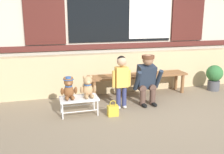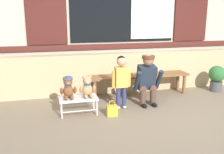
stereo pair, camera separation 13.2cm
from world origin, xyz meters
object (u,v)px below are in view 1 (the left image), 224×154
object	(u,v)px
small_display_bench	(79,99)
child_standing	(122,76)
wooden_bench_long	(138,77)
teddy_bear_with_hat	(69,88)
potted_plant	(214,76)
adult_crouching	(147,79)
handbag_on_ground	(113,110)
teddy_bear_plain	(88,87)

from	to	relation	value
small_display_bench	child_standing	bearing A→B (deg)	6.54
small_display_bench	child_standing	xyz separation A→B (m)	(0.78, 0.09, 0.33)
wooden_bench_long	teddy_bear_with_hat	world-z (taller)	teddy_bear_with_hat
wooden_bench_long	potted_plant	size ratio (longest dim) A/B	3.68
adult_crouching	handbag_on_ground	world-z (taller)	adult_crouching
teddy_bear_plain	handbag_on_ground	world-z (taller)	teddy_bear_plain
teddy_bear_with_hat	teddy_bear_plain	bearing A→B (deg)	-0.13
wooden_bench_long	handbag_on_ground	distance (m)	1.32
wooden_bench_long	child_standing	xyz separation A→B (m)	(-0.59, -0.67, 0.22)
teddy_bear_plain	child_standing	world-z (taller)	child_standing
teddy_bear_plain	adult_crouching	distance (m)	1.17
teddy_bear_plain	potted_plant	bearing A→B (deg)	11.49
potted_plant	wooden_bench_long	bearing A→B (deg)	174.89
potted_plant	child_standing	bearing A→B (deg)	-167.62
small_display_bench	teddy_bear_with_hat	world-z (taller)	teddy_bear_with_hat
teddy_bear_plain	teddy_bear_with_hat	bearing A→B (deg)	179.87
small_display_bench	teddy_bear_with_hat	size ratio (longest dim) A/B	1.76
wooden_bench_long	potted_plant	distance (m)	1.76
adult_crouching	wooden_bench_long	bearing A→B (deg)	84.51
wooden_bench_long	child_standing	world-z (taller)	child_standing
wooden_bench_long	adult_crouching	world-z (taller)	adult_crouching
handbag_on_ground	child_standing	bearing A→B (deg)	51.56
adult_crouching	teddy_bear_with_hat	bearing A→B (deg)	-172.77
wooden_bench_long	teddy_bear_plain	world-z (taller)	teddy_bear_plain
wooden_bench_long	small_display_bench	distance (m)	1.57
adult_crouching	handbag_on_ground	distance (m)	0.96
adult_crouching	small_display_bench	bearing A→B (deg)	-171.80
wooden_bench_long	potted_plant	bearing A→B (deg)	-5.11
teddy_bear_plain	handbag_on_ground	xyz separation A→B (m)	(0.37, -0.23, -0.37)
adult_crouching	teddy_bear_plain	bearing A→B (deg)	-170.75
teddy_bear_plain	handbag_on_ground	size ratio (longest dim) A/B	1.34
teddy_bear_with_hat	teddy_bear_plain	xyz separation A→B (m)	(0.32, -0.00, -0.01)
child_standing	small_display_bench	bearing A→B (deg)	-173.46
small_display_bench	handbag_on_ground	size ratio (longest dim) A/B	2.35
small_display_bench	teddy_bear_with_hat	bearing A→B (deg)	179.23
handbag_on_ground	small_display_bench	bearing A→B (deg)	157.03
small_display_bench	adult_crouching	size ratio (longest dim) A/B	0.67
teddy_bear_plain	adult_crouching	bearing A→B (deg)	9.25
teddy_bear_with_hat	adult_crouching	xyz separation A→B (m)	(1.47, 0.19, 0.01)
wooden_bench_long	teddy_bear_plain	distance (m)	1.43
handbag_on_ground	adult_crouching	bearing A→B (deg)	27.93
small_display_bench	adult_crouching	world-z (taller)	adult_crouching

